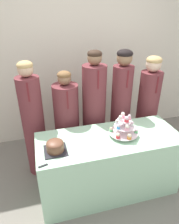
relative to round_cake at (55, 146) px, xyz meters
The scene contains 11 objects.
ground_plane 1.04m from the round_cake, 21.54° to the right, with size 16.00×16.00×0.00m, color slate.
wall_back 1.68m from the round_cake, 67.86° to the left, with size 9.00×0.06×2.70m.
table 0.75m from the round_cake, ahead, with size 1.60×0.63×0.76m.
round_cake is the anchor object (origin of this frame).
cake_knife 0.20m from the round_cake, 115.85° to the right, with size 0.29×0.10×0.01m.
cupcake_stand 0.76m from the round_cake, ahead, with size 0.32×0.32×0.27m.
student_0 0.68m from the round_cake, 107.59° to the left, with size 0.27×0.28×1.52m.
student_1 0.70m from the round_cake, 71.24° to the left, with size 0.32×0.32×1.38m.
student_2 0.87m from the round_cake, 47.49° to the left, with size 0.30×0.31×1.60m.
student_3 1.16m from the round_cake, 33.49° to the left, with size 0.27×0.27×1.59m.
student_4 1.52m from the round_cake, 24.83° to the left, with size 0.29×0.30×1.49m.
Camera 1 is at (-0.69, -1.37, 2.01)m, focal length 32.00 mm.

